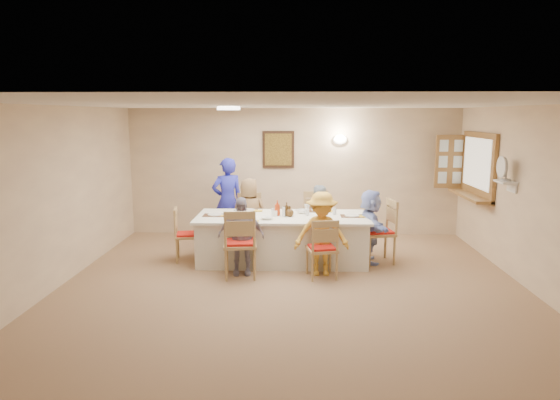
{
  "coord_description": "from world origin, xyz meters",
  "views": [
    {
      "loc": [
        0.05,
        -6.31,
        2.38
      ],
      "look_at": [
        -0.2,
        1.4,
        1.05
      ],
      "focal_mm": 32.0,
      "sensor_mm": 36.0,
      "label": 1
    }
  ],
  "objects_px": {
    "desk_fan": "(504,172)",
    "chair_back_right": "(317,221)",
    "diner_back_right": "(318,218)",
    "diner_front_left": "(241,236)",
    "diner_right_end": "(370,226)",
    "diner_front_right": "(322,234)",
    "serving_hatch": "(478,166)",
    "chair_right_end": "(378,231)",
    "chair_back_left": "(250,221)",
    "chair_front_right": "(322,248)",
    "chair_front_left": "(240,243)",
    "condiment_ketchup": "(277,208)",
    "dining_table": "(282,239)",
    "caregiver": "(227,201)",
    "diner_back_left": "(249,214)",
    "chair_left_end": "(188,234)"
  },
  "relations": [
    {
      "from": "desk_fan",
      "to": "chair_left_end",
      "type": "relative_size",
      "value": 0.34
    },
    {
      "from": "diner_right_end",
      "to": "chair_front_right",
      "type": "bearing_deg",
      "value": 130.78
    },
    {
      "from": "desk_fan",
      "to": "chair_front_left",
      "type": "height_order",
      "value": "desk_fan"
    },
    {
      "from": "desk_fan",
      "to": "chair_front_left",
      "type": "relative_size",
      "value": 0.29
    },
    {
      "from": "desk_fan",
      "to": "chair_back_right",
      "type": "distance_m",
      "value": 3.16
    },
    {
      "from": "diner_front_left",
      "to": "diner_back_right",
      "type": "bearing_deg",
      "value": 46.12
    },
    {
      "from": "dining_table",
      "to": "caregiver",
      "type": "height_order",
      "value": "caregiver"
    },
    {
      "from": "diner_right_end",
      "to": "chair_back_left",
      "type": "bearing_deg",
      "value": 64.89
    },
    {
      "from": "serving_hatch",
      "to": "chair_front_right",
      "type": "distance_m",
      "value": 3.38
    },
    {
      "from": "dining_table",
      "to": "serving_hatch",
      "type": "bearing_deg",
      "value": 13.66
    },
    {
      "from": "diner_right_end",
      "to": "diner_front_right",
      "type": "bearing_deg",
      "value": 126.16
    },
    {
      "from": "diner_back_left",
      "to": "diner_front_left",
      "type": "distance_m",
      "value": 1.36
    },
    {
      "from": "serving_hatch",
      "to": "chair_front_right",
      "type": "relative_size",
      "value": 1.66
    },
    {
      "from": "diner_back_left",
      "to": "caregiver",
      "type": "relative_size",
      "value": 0.8
    },
    {
      "from": "chair_back_right",
      "to": "caregiver",
      "type": "xyz_separation_m",
      "value": [
        -1.65,
        0.35,
        0.29
      ]
    },
    {
      "from": "serving_hatch",
      "to": "diner_right_end",
      "type": "height_order",
      "value": "serving_hatch"
    },
    {
      "from": "chair_left_end",
      "to": "condiment_ketchup",
      "type": "height_order",
      "value": "condiment_ketchup"
    },
    {
      "from": "chair_front_left",
      "to": "chair_back_left",
      "type": "bearing_deg",
      "value": -95.99
    },
    {
      "from": "desk_fan",
      "to": "diner_back_right",
      "type": "bearing_deg",
      "value": 155.6
    },
    {
      "from": "dining_table",
      "to": "condiment_ketchup",
      "type": "distance_m",
      "value": 0.51
    },
    {
      "from": "chair_right_end",
      "to": "diner_right_end",
      "type": "height_order",
      "value": "diner_right_end"
    },
    {
      "from": "diner_front_right",
      "to": "chair_right_end",
      "type": "bearing_deg",
      "value": 33.75
    },
    {
      "from": "chair_front_left",
      "to": "dining_table",
      "type": "bearing_deg",
      "value": -132.86
    },
    {
      "from": "chair_back_left",
      "to": "diner_back_right",
      "type": "relative_size",
      "value": 0.84
    },
    {
      "from": "dining_table",
      "to": "diner_front_right",
      "type": "height_order",
      "value": "diner_front_right"
    },
    {
      "from": "chair_back_left",
      "to": "serving_hatch",
      "type": "bearing_deg",
      "value": -7.9
    },
    {
      "from": "chair_back_right",
      "to": "diner_back_right",
      "type": "distance_m",
      "value": 0.14
    },
    {
      "from": "dining_table",
      "to": "chair_front_right",
      "type": "xyz_separation_m",
      "value": [
        0.6,
        -0.8,
        0.07
      ]
    },
    {
      "from": "serving_hatch",
      "to": "diner_back_left",
      "type": "relative_size",
      "value": 1.17
    },
    {
      "from": "desk_fan",
      "to": "chair_front_right",
      "type": "height_order",
      "value": "desk_fan"
    },
    {
      "from": "caregiver",
      "to": "diner_back_left",
      "type": "bearing_deg",
      "value": 110.42
    },
    {
      "from": "chair_right_end",
      "to": "diner_right_end",
      "type": "xyz_separation_m",
      "value": [
        -0.13,
        0.0,
        0.08
      ]
    },
    {
      "from": "chair_left_end",
      "to": "diner_back_left",
      "type": "xyz_separation_m",
      "value": [
        0.95,
        0.68,
        0.2
      ]
    },
    {
      "from": "chair_back_left",
      "to": "chair_front_left",
      "type": "xyz_separation_m",
      "value": [
        0.0,
        -1.6,
        0.03
      ]
    },
    {
      "from": "diner_back_left",
      "to": "condiment_ketchup",
      "type": "height_order",
      "value": "diner_back_left"
    },
    {
      "from": "chair_right_end",
      "to": "condiment_ketchup",
      "type": "height_order",
      "value": "chair_right_end"
    },
    {
      "from": "diner_back_right",
      "to": "diner_front_left",
      "type": "height_order",
      "value": "diner_front_left"
    },
    {
      "from": "diner_front_right",
      "to": "diner_right_end",
      "type": "bearing_deg",
      "value": 37.82
    },
    {
      "from": "caregiver",
      "to": "condiment_ketchup",
      "type": "relative_size",
      "value": 6.37
    },
    {
      "from": "diner_front_left",
      "to": "condiment_ketchup",
      "type": "xyz_separation_m",
      "value": [
        0.52,
        0.7,
        0.3
      ]
    },
    {
      "from": "chair_back_right",
      "to": "chair_front_left",
      "type": "xyz_separation_m",
      "value": [
        -1.2,
        -1.6,
        0.01
      ]
    },
    {
      "from": "chair_left_end",
      "to": "condiment_ketchup",
      "type": "bearing_deg",
      "value": -98.89
    },
    {
      "from": "chair_back_right",
      "to": "chair_back_left",
      "type": "bearing_deg",
      "value": 173.5
    },
    {
      "from": "chair_left_end",
      "to": "diner_back_left",
      "type": "height_order",
      "value": "diner_back_left"
    },
    {
      "from": "desk_fan",
      "to": "chair_right_end",
      "type": "bearing_deg",
      "value": 162.86
    },
    {
      "from": "chair_right_end",
      "to": "diner_front_right",
      "type": "distance_m",
      "value": 1.17
    },
    {
      "from": "serving_hatch",
      "to": "caregiver",
      "type": "height_order",
      "value": "serving_hatch"
    },
    {
      "from": "chair_front_right",
      "to": "diner_front_left",
      "type": "relative_size",
      "value": 0.77
    },
    {
      "from": "serving_hatch",
      "to": "chair_right_end",
      "type": "bearing_deg",
      "value": -155.81
    },
    {
      "from": "condiment_ketchup",
      "to": "diner_right_end",
      "type": "bearing_deg",
      "value": -0.64
    }
  ]
}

